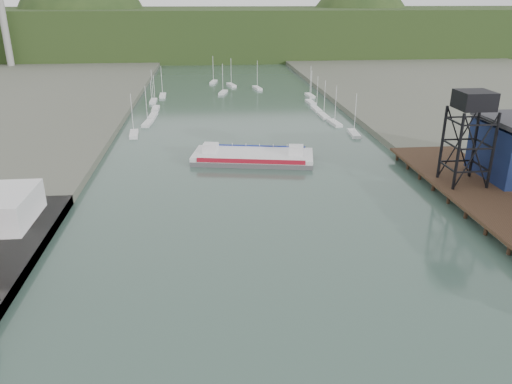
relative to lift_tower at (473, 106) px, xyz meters
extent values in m
cylinder|color=black|center=(-4.00, -13.00, -14.85)|extent=(0.60, 0.60, 2.20)
cylinder|color=black|center=(-3.00, -3.00, -7.00)|extent=(0.50, 0.50, 13.00)
cylinder|color=black|center=(3.00, -3.00, -7.00)|extent=(0.50, 0.50, 13.00)
cylinder|color=black|center=(-3.00, 3.00, -7.00)|extent=(0.50, 0.50, 13.00)
cylinder|color=black|center=(3.00, 3.00, -7.00)|extent=(0.50, 0.50, 13.00)
cube|color=black|center=(0.00, 0.00, 1.00)|extent=(5.50, 5.50, 3.00)
cube|color=silver|center=(-62.54, 45.89, -15.30)|extent=(2.67, 7.65, 0.90)
cube|color=silver|center=(-60.28, 57.30, -15.30)|extent=(2.81, 7.67, 0.90)
cube|color=silver|center=(-59.71, 66.17, -15.30)|extent=(2.35, 7.59, 0.90)
cube|color=silver|center=(-59.81, 76.09, -15.30)|extent=(2.01, 7.50, 0.90)
cube|color=silver|center=(-61.64, 88.33, -15.30)|extent=(2.00, 7.50, 0.90)
cube|color=silver|center=(-59.32, 98.17, -15.30)|extent=(2.16, 7.54, 0.90)
cube|color=silver|center=(-7.44, 41.03, -15.30)|extent=(2.53, 7.62, 0.90)
cube|color=silver|center=(-9.54, 52.51, -15.30)|extent=(2.76, 7.67, 0.90)
cube|color=silver|center=(-10.54, 61.29, -15.30)|extent=(2.22, 7.56, 0.90)
cube|color=silver|center=(-10.73, 70.28, -15.30)|extent=(2.18, 7.54, 0.90)
cube|color=silver|center=(-10.33, 81.38, -15.30)|extent=(2.46, 7.61, 0.90)
cube|color=silver|center=(-8.22, 92.99, -15.30)|extent=(2.48, 7.61, 0.90)
cube|color=silver|center=(-38.16, 102.00, -15.30)|extent=(3.78, 7.76, 0.90)
cube|color=silver|center=(-24.96, 110.00, -15.30)|extent=(3.31, 7.74, 0.90)
cube|color=silver|center=(-34.34, 118.00, -15.30)|extent=(3.76, 7.76, 0.90)
cube|color=silver|center=(-41.11, 126.00, -15.30)|extent=(3.40, 7.74, 0.90)
cylinder|color=gray|center=(-137.00, 177.00, 14.35)|extent=(3.20, 3.20, 60.00)
cube|color=#1E3216|center=(-35.00, 242.00, -3.65)|extent=(500.00, 120.00, 28.00)
sphere|color=#1E3216|center=(-115.00, 242.00, -7.65)|extent=(80.00, 80.00, 80.00)
sphere|color=#1E3216|center=(55.00, 252.00, -9.65)|extent=(70.00, 70.00, 70.00)
cube|color=#4E4E50|center=(-34.72, 22.21, -15.15)|extent=(26.53, 14.50, 1.00)
cube|color=silver|center=(-34.72, 22.21, -14.24)|extent=(26.53, 14.50, 0.80)
cube|color=maroon|center=(-35.65, 17.23, -14.04)|extent=(21.74, 4.22, 0.90)
cube|color=navy|center=(-33.78, 27.20, -14.04)|extent=(21.74, 4.22, 0.90)
cube|color=silver|center=(-43.60, 23.88, -13.04)|extent=(3.52, 3.52, 2.01)
cube|color=silver|center=(-25.83, 20.55, -13.04)|extent=(3.52, 3.52, 2.01)
camera|label=1|loc=(-43.95, -78.17, 16.96)|focal=35.00mm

